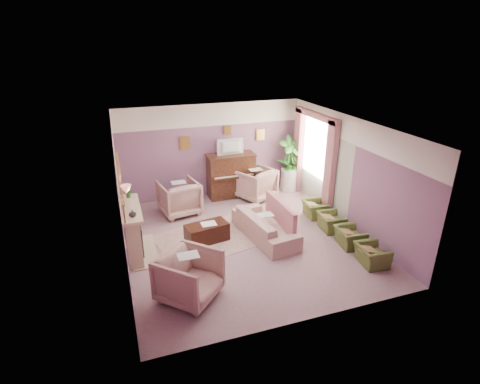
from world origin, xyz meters
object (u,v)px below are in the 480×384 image
object	(u,v)px
piano	(231,176)
olive_chair_c	(331,219)
side_table	(289,180)
coffee_table	(207,233)
television	(231,146)
floral_armchair_right	(255,182)
floral_armchair_front	(189,274)
floral_armchair_left	(179,196)
sofa	(265,221)
olive_chair_d	(315,207)
olive_chair_b	(350,234)
olive_chair_a	(372,252)

from	to	relation	value
piano	olive_chair_c	size ratio (longest dim) A/B	2.08
side_table	coffee_table	bearing A→B (deg)	-144.70
television	olive_chair_c	size ratio (longest dim) A/B	1.19
floral_armchair_right	olive_chair_c	xyz separation A→B (m)	(1.08, -2.52, -0.22)
television	floral_armchair_front	xyz separation A→B (m)	(-2.21, -4.37, -1.08)
piano	floral_armchair_left	bearing A→B (deg)	-157.38
floral_armchair_left	floral_armchair_front	size ratio (longest dim) A/B	1.00
floral_armchair_front	olive_chair_c	world-z (taller)	floral_armchair_front
television	sofa	bearing A→B (deg)	-90.07
floral_armchair_front	olive_chair_d	xyz separation A→B (m)	(3.93, 2.31, -0.22)
floral_armchair_right	coffee_table	bearing A→B (deg)	-134.63
floral_armchair_left	olive_chair_b	bearing A→B (deg)	-41.39
olive_chair_b	side_table	bearing A→B (deg)	87.32
sofa	floral_armchair_front	size ratio (longest dim) A/B	2.02
floral_armchair_front	sofa	bearing A→B (deg)	37.53
coffee_table	sofa	size ratio (longest dim) A/B	0.48
floral_armchair_front	olive_chair_c	size ratio (longest dim) A/B	1.53
floral_armchair_left	floral_armchair_right	xyz separation A→B (m)	(2.36, 0.31, 0.00)
television	olive_chair_b	world-z (taller)	television
olive_chair_b	piano	bearing A→B (deg)	114.64
olive_chair_c	floral_armchair_left	bearing A→B (deg)	147.26
floral_armchair_left	olive_chair_c	world-z (taller)	floral_armchair_left
sofa	olive_chair_b	size ratio (longest dim) A/B	3.10
sofa	olive_chair_c	world-z (taller)	sofa
sofa	floral_armchair_right	xyz separation A→B (m)	(0.64, 2.31, 0.09)
floral_armchair_left	olive_chair_c	xyz separation A→B (m)	(3.44, -2.21, -0.22)
sofa	olive_chair_b	distance (m)	2.01
floral_armchair_front	olive_chair_d	world-z (taller)	floral_armchair_front
piano	sofa	distance (m)	2.73
piano	coffee_table	bearing A→B (deg)	-119.45
side_table	olive_chair_a	bearing A→B (deg)	-92.19
olive_chair_d	piano	bearing A→B (deg)	129.19
olive_chair_b	olive_chair_c	world-z (taller)	same
television	olive_chair_b	distance (m)	4.29
olive_chair_a	olive_chair_d	world-z (taller)	same
television	olive_chair_d	distance (m)	2.99
coffee_table	sofa	bearing A→B (deg)	-10.44
floral_armchair_left	floral_armchair_right	distance (m)	2.38
side_table	floral_armchair_left	bearing A→B (deg)	-170.95
olive_chair_a	piano	bearing A→B (deg)	110.63
television	olive_chair_d	size ratio (longest dim) A/B	1.19
floral_armchair_front	piano	bearing A→B (deg)	63.41
coffee_table	sofa	distance (m)	1.43
floral_armchair_front	olive_chair_a	distance (m)	3.94
television	piano	bearing A→B (deg)	90.00
olive_chair_b	coffee_table	bearing A→B (deg)	157.57
floral_armchair_right	olive_chair_a	xyz separation A→B (m)	(1.08, -4.16, -0.22)
olive_chair_a	olive_chair_b	xyz separation A→B (m)	(0.00, 0.82, 0.00)
floral_armchair_left	piano	bearing A→B (deg)	22.62
floral_armchair_front	side_table	xyz separation A→B (m)	(4.10, 4.28, -0.17)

